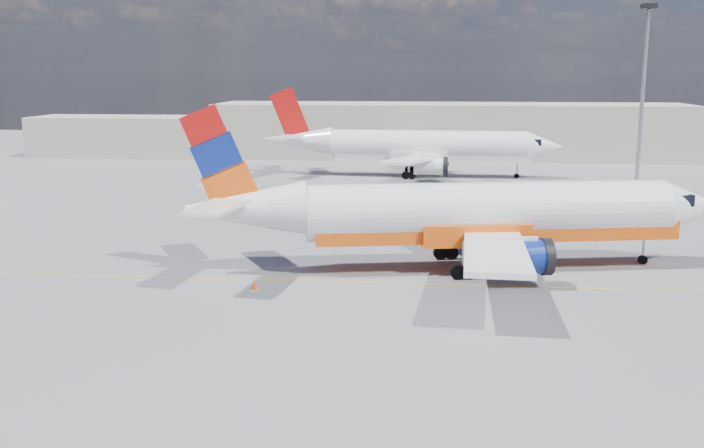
{
  "coord_description": "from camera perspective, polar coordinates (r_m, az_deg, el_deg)",
  "views": [
    {
      "loc": [
        1.72,
        -43.98,
        13.06
      ],
      "look_at": [
        -2.93,
        4.07,
        3.5
      ],
      "focal_mm": 40.0,
      "sensor_mm": 36.0,
      "label": 1
    }
  ],
  "objects": [
    {
      "name": "second_jet",
      "position": [
        97.1,
        4.89,
        5.6
      ],
      "size": [
        36.06,
        28.51,
        10.93
      ],
      "rotation": [
        0.0,
        0.0,
        -0.04
      ],
      "color": "white",
      "rests_on": "ground"
    },
    {
      "name": "floodlight_mast",
      "position": [
        86.87,
        20.44,
        9.61
      ],
      "size": [
        1.42,
        1.42,
        19.51
      ],
      "color": "#9B9CA3",
      "rests_on": "ground"
    },
    {
      "name": "traffic_cone",
      "position": [
        47.58,
        -7.11,
        -4.43
      ],
      "size": [
        0.45,
        0.45,
        0.64
      ],
      "color": "white",
      "rests_on": "ground"
    },
    {
      "name": "terminal_main",
      "position": [
        119.37,
        7.13,
        6.76
      ],
      "size": [
        70.0,
        14.0,
        8.0
      ],
      "primitive_type": "cube",
      "color": "#B1A898",
      "rests_on": "ground"
    },
    {
      "name": "terminal_annex",
      "position": [
        125.44,
        -16.46,
        6.15
      ],
      "size": [
        26.0,
        10.0,
        6.0
      ],
      "primitive_type": "cube",
      "color": "#B1A898",
      "rests_on": "ground"
    },
    {
      "name": "main_jet",
      "position": [
        52.14,
        8.64,
        0.71
      ],
      "size": [
        36.58,
        28.27,
        11.04
      ],
      "rotation": [
        0.0,
        0.0,
        0.2
      ],
      "color": "white",
      "rests_on": "ground"
    },
    {
      "name": "ground",
      "position": [
        45.91,
        3.16,
        -5.34
      ],
      "size": [
        240.0,
        240.0,
        0.0
      ],
      "primitive_type": "plane",
      "color": "#5C5B60",
      "rests_on": "ground"
    },
    {
      "name": "taxi_line",
      "position": [
        48.79,
        3.31,
        -4.34
      ],
      "size": [
        70.0,
        0.15,
        0.01
      ],
      "primitive_type": "cube",
      "color": "gold",
      "rests_on": "ground"
    }
  ]
}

